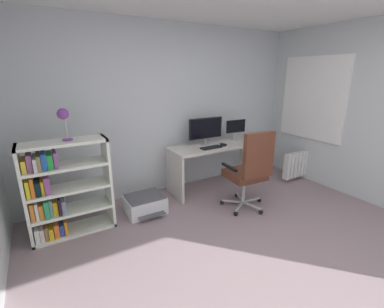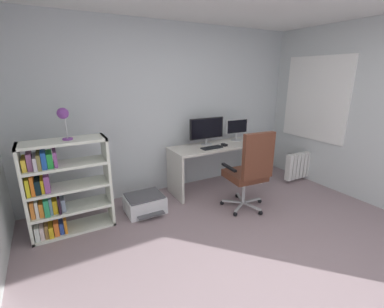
% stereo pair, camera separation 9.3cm
% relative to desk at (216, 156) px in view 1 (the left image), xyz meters
% --- Properties ---
extents(ground_plane, '(4.53, 4.56, 0.02)m').
position_rel_desk_xyz_m(ground_plane, '(-0.63, -1.89, -0.56)').
color(ground_plane, gray).
rests_on(ground_plane, ground).
extents(wall_back, '(4.53, 0.10, 2.57)m').
position_rel_desk_xyz_m(wall_back, '(-0.63, 0.44, 0.74)').
color(wall_back, silver).
rests_on(wall_back, ground).
extents(window_pane, '(0.01, 1.10, 1.29)m').
position_rel_desk_xyz_m(window_pane, '(1.63, -0.48, 0.88)').
color(window_pane, white).
extents(window_frame, '(0.02, 1.18, 1.37)m').
position_rel_desk_xyz_m(window_frame, '(1.63, -0.48, 0.88)').
color(window_frame, white).
extents(desk, '(1.56, 0.56, 0.74)m').
position_rel_desk_xyz_m(desk, '(0.00, 0.00, 0.00)').
color(desk, silver).
rests_on(desk, ground).
extents(monitor_main, '(0.59, 0.18, 0.43)m').
position_rel_desk_xyz_m(monitor_main, '(-0.15, 0.10, 0.44)').
color(monitor_main, '#B2B5B7').
rests_on(monitor_main, desk).
extents(monitor_secondary, '(0.41, 0.18, 0.36)m').
position_rel_desk_xyz_m(monitor_secondary, '(0.46, 0.10, 0.41)').
color(monitor_secondary, '#B2B5B7').
rests_on(monitor_secondary, desk).
extents(keyboard, '(0.34, 0.14, 0.02)m').
position_rel_desk_xyz_m(keyboard, '(-0.19, -0.13, 0.20)').
color(keyboard, black).
rests_on(keyboard, desk).
extents(computer_mouse, '(0.06, 0.10, 0.03)m').
position_rel_desk_xyz_m(computer_mouse, '(0.06, -0.10, 0.21)').
color(computer_mouse, black).
rests_on(computer_mouse, desk).
extents(office_chair, '(0.62, 0.63, 1.14)m').
position_rel_desk_xyz_m(office_chair, '(-0.07, -0.87, 0.07)').
color(office_chair, '#B7BABC').
rests_on(office_chair, ground).
extents(bookshelf, '(0.92, 0.34, 1.13)m').
position_rel_desk_xyz_m(bookshelf, '(-2.34, -0.19, -0.00)').
color(bookshelf, white).
rests_on(bookshelf, ground).
extents(desk_lamp, '(0.13, 0.12, 0.36)m').
position_rel_desk_xyz_m(desk_lamp, '(-2.18, -0.19, 0.85)').
color(desk_lamp, '#7A3B94').
rests_on(desk_lamp, bookshelf).
extents(printer, '(0.51, 0.50, 0.25)m').
position_rel_desk_xyz_m(printer, '(-1.33, -0.20, -0.43)').
color(printer, silver).
rests_on(printer, ground).
extents(radiator, '(0.80, 0.10, 0.45)m').
position_rel_desk_xyz_m(radiator, '(1.54, -0.48, -0.26)').
color(radiator, white).
rests_on(radiator, ground).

